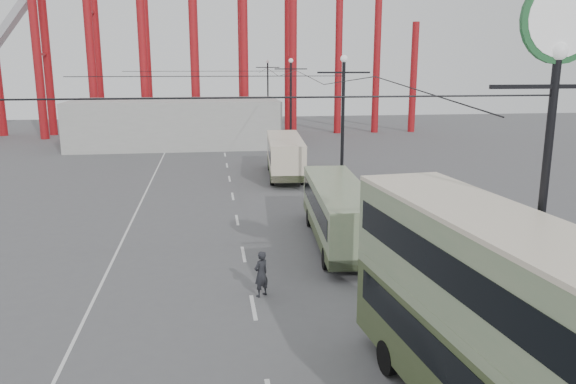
{
  "coord_description": "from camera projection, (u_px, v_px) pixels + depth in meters",
  "views": [
    {
      "loc": [
        -2.39,
        -15.29,
        8.82
      ],
      "look_at": [
        1.11,
        9.84,
        3.0
      ],
      "focal_mm": 35.0,
      "sensor_mm": 36.0,
      "label": 1
    }
  ],
  "objects": [
    {
      "name": "double_decker_bus",
      "position": [
        486.0,
        314.0,
        13.24
      ],
      "size": [
        3.61,
        10.38,
        5.46
      ],
      "rotation": [
        0.0,
        0.0,
        0.1
      ],
      "color": "#384625",
      "rests_on": "ground"
    },
    {
      "name": "pedestrian",
      "position": [
        261.0,
        274.0,
        21.61
      ],
      "size": [
        0.79,
        0.75,
        1.82
      ],
      "primitive_type": "imported",
      "rotation": [
        0.0,
        0.0,
        3.79
      ],
      "color": "black",
      "rests_on": "ground"
    },
    {
      "name": "road_markings",
      "position": [
        236.0,
        204.0,
        35.96
      ],
      "size": [
        12.52,
        120.0,
        0.01
      ],
      "color": "silver",
      "rests_on": "ground"
    },
    {
      "name": "lamp_post_far",
      "position": [
        291.0,
        106.0,
        55.37
      ],
      "size": [
        3.2,
        0.44,
        9.32
      ],
      "color": "black",
      "rests_on": "ground"
    },
    {
      "name": "lamp_post_mid",
      "position": [
        342.0,
        133.0,
        34.14
      ],
      "size": [
        3.2,
        0.44,
        9.32
      ],
      "color": "black",
      "rests_on": "ground"
    },
    {
      "name": "lamp_post_near",
      "position": [
        553.0,
        105.0,
        13.15
      ],
      "size": [
        3.2,
        0.44,
        10.8
      ],
      "color": "black",
      "rests_on": "ground"
    },
    {
      "name": "ground",
      "position": [
        296.0,
        361.0,
        17.05
      ],
      "size": [
        160.0,
        160.0,
        0.0
      ],
      "primitive_type": "plane",
      "color": "#545557",
      "rests_on": "ground"
    },
    {
      "name": "single_decker_cream",
      "position": [
        285.0,
        155.0,
        44.41
      ],
      "size": [
        3.32,
        10.28,
        3.15
      ],
      "rotation": [
        0.0,
        0.0,
        -0.08
      ],
      "color": "beige",
      "rests_on": "ground"
    },
    {
      "name": "single_decker_green",
      "position": [
        338.0,
        211.0,
        27.82
      ],
      "size": [
        3.18,
        10.77,
        3.0
      ],
      "rotation": [
        0.0,
        0.0,
        -0.07
      ],
      "color": "gray",
      "rests_on": "ground"
    },
    {
      "name": "lamp_post_distant",
      "position": [
        268.0,
        95.0,
        76.61
      ],
      "size": [
        3.2,
        0.44,
        9.32
      ],
      "color": "black",
      "rests_on": "ground"
    },
    {
      "name": "fairground_shed",
      "position": [
        176.0,
        123.0,
        61.06
      ],
      "size": [
        22.0,
        10.0,
        5.0
      ],
      "primitive_type": "cube",
      "color": "#A6A5A0",
      "rests_on": "ground"
    }
  ]
}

